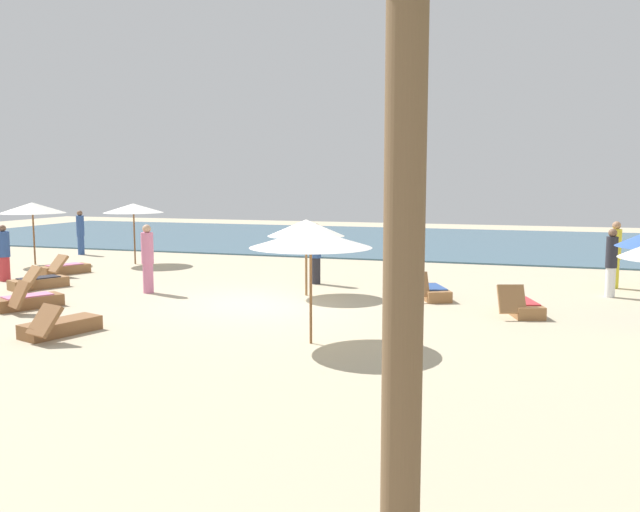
{
  "coord_description": "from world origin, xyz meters",
  "views": [
    {
      "loc": [
        6.12,
        -14.51,
        3.01
      ],
      "look_at": [
        1.21,
        0.88,
        1.1
      ],
      "focal_mm": 36.43,
      "sensor_mm": 36.0,
      "label": 1
    }
  ],
  "objects_px": {
    "umbrella_3": "(133,208)",
    "umbrella_6": "(32,208)",
    "umbrella_0": "(306,228)",
    "person_2": "(615,254)",
    "person_3": "(4,253)",
    "lounger_4": "(64,269)",
    "lounger_1": "(38,282)",
    "lounger_0": "(27,301)",
    "person_0": "(148,258)",
    "lounger_6": "(521,307)",
    "person_1": "(316,253)",
    "person_4": "(611,262)",
    "lounger_3": "(59,326)",
    "umbrella_5": "(311,238)",
    "lounger_2": "(431,292)",
    "person_5": "(80,232)"
  },
  "relations": [
    {
      "from": "lounger_0",
      "to": "lounger_2",
      "type": "bearing_deg",
      "value": 25.28
    },
    {
      "from": "umbrella_3",
      "to": "person_1",
      "type": "distance_m",
      "value": 7.95
    },
    {
      "from": "umbrella_3",
      "to": "lounger_0",
      "type": "relative_size",
      "value": 1.26
    },
    {
      "from": "person_3",
      "to": "lounger_3",
      "type": "bearing_deg",
      "value": -39.73
    },
    {
      "from": "umbrella_3",
      "to": "person_3",
      "type": "distance_m",
      "value": 4.93
    },
    {
      "from": "person_3",
      "to": "umbrella_0",
      "type": "bearing_deg",
      "value": 2.78
    },
    {
      "from": "lounger_3",
      "to": "lounger_6",
      "type": "bearing_deg",
      "value": 29.13
    },
    {
      "from": "umbrella_0",
      "to": "umbrella_3",
      "type": "distance_m",
      "value": 8.89
    },
    {
      "from": "umbrella_6",
      "to": "person_1",
      "type": "height_order",
      "value": "umbrella_6"
    },
    {
      "from": "person_4",
      "to": "lounger_6",
      "type": "bearing_deg",
      "value": -126.27
    },
    {
      "from": "lounger_3",
      "to": "lounger_2",
      "type": "bearing_deg",
      "value": 43.92
    },
    {
      "from": "lounger_1",
      "to": "lounger_2",
      "type": "bearing_deg",
      "value": 9.54
    },
    {
      "from": "lounger_6",
      "to": "person_3",
      "type": "xyz_separation_m",
      "value": [
        -14.69,
        0.37,
        0.66
      ]
    },
    {
      "from": "person_4",
      "to": "person_0",
      "type": "bearing_deg",
      "value": -165.36
    },
    {
      "from": "person_3",
      "to": "umbrella_3",
      "type": "bearing_deg",
      "value": 72.33
    },
    {
      "from": "person_0",
      "to": "lounger_3",
      "type": "bearing_deg",
      "value": -78.27
    },
    {
      "from": "lounger_0",
      "to": "person_2",
      "type": "xyz_separation_m",
      "value": [
        13.44,
        7.3,
        0.78
      ]
    },
    {
      "from": "lounger_0",
      "to": "person_3",
      "type": "bearing_deg",
      "value": 138.97
    },
    {
      "from": "lounger_3",
      "to": "person_0",
      "type": "relative_size",
      "value": 0.97
    },
    {
      "from": "lounger_4",
      "to": "lounger_1",
      "type": "bearing_deg",
      "value": -64.94
    },
    {
      "from": "lounger_0",
      "to": "person_0",
      "type": "bearing_deg",
      "value": 60.74
    },
    {
      "from": "lounger_1",
      "to": "person_2",
      "type": "relative_size",
      "value": 0.95
    },
    {
      "from": "lounger_1",
      "to": "lounger_6",
      "type": "distance_m",
      "value": 12.8
    },
    {
      "from": "lounger_6",
      "to": "person_5",
      "type": "distance_m",
      "value": 18.34
    },
    {
      "from": "umbrella_3",
      "to": "umbrella_6",
      "type": "relative_size",
      "value": 0.96
    },
    {
      "from": "person_1",
      "to": "person_4",
      "type": "bearing_deg",
      "value": 1.92
    },
    {
      "from": "lounger_1",
      "to": "lounger_6",
      "type": "bearing_deg",
      "value": 1.98
    },
    {
      "from": "person_2",
      "to": "person_1",
      "type": "bearing_deg",
      "value": -167.54
    },
    {
      "from": "umbrella_0",
      "to": "person_2",
      "type": "xyz_separation_m",
      "value": [
        7.79,
        3.65,
        -0.8
      ]
    },
    {
      "from": "umbrella_6",
      "to": "lounger_3",
      "type": "xyz_separation_m",
      "value": [
        8.03,
        -8.5,
        -1.84
      ]
    },
    {
      "from": "lounger_3",
      "to": "person_5",
      "type": "xyz_separation_m",
      "value": [
        -8.47,
        11.58,
        0.74
      ]
    },
    {
      "from": "lounger_3",
      "to": "person_0",
      "type": "distance_m",
      "value": 4.81
    },
    {
      "from": "umbrella_6",
      "to": "umbrella_3",
      "type": "bearing_deg",
      "value": 19.71
    },
    {
      "from": "lounger_3",
      "to": "person_3",
      "type": "distance_m",
      "value": 8.04
    },
    {
      "from": "umbrella_6",
      "to": "person_4",
      "type": "xyz_separation_m",
      "value": [
        18.72,
        -0.8,
        -1.1
      ]
    },
    {
      "from": "umbrella_0",
      "to": "lounger_1",
      "type": "bearing_deg",
      "value": -170.35
    },
    {
      "from": "person_0",
      "to": "person_3",
      "type": "height_order",
      "value": "person_0"
    },
    {
      "from": "umbrella_6",
      "to": "lounger_3",
      "type": "relative_size",
      "value": 1.26
    },
    {
      "from": "umbrella_6",
      "to": "lounger_6",
      "type": "relative_size",
      "value": 1.29
    },
    {
      "from": "lounger_1",
      "to": "person_2",
      "type": "height_order",
      "value": "person_2"
    },
    {
      "from": "umbrella_0",
      "to": "person_1",
      "type": "bearing_deg",
      "value": 100.11
    },
    {
      "from": "lounger_6",
      "to": "person_1",
      "type": "relative_size",
      "value": 0.99
    },
    {
      "from": "lounger_1",
      "to": "umbrella_5",
      "type": "bearing_deg",
      "value": -20.66
    },
    {
      "from": "umbrella_6",
      "to": "person_0",
      "type": "height_order",
      "value": "umbrella_6"
    },
    {
      "from": "umbrella_5",
      "to": "lounger_1",
      "type": "relative_size",
      "value": 1.27
    },
    {
      "from": "lounger_0",
      "to": "lounger_4",
      "type": "height_order",
      "value": "lounger_0"
    },
    {
      "from": "lounger_1",
      "to": "person_5",
      "type": "relative_size",
      "value": 0.99
    },
    {
      "from": "lounger_6",
      "to": "person_5",
      "type": "height_order",
      "value": "person_5"
    },
    {
      "from": "lounger_4",
      "to": "person_4",
      "type": "xyz_separation_m",
      "value": [
        16.13,
        0.87,
        0.73
      ]
    },
    {
      "from": "lounger_3",
      "to": "umbrella_5",
      "type": "bearing_deg",
      "value": 10.14
    }
  ]
}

